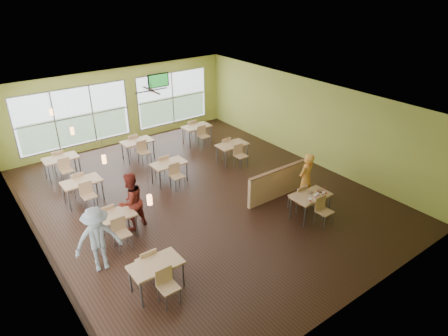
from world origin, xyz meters
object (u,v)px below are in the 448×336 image
(man_plaid, at_px, (306,179))
(food_basket, at_px, (320,191))
(main_table, at_px, (311,199))
(half_wall_divider, at_px, (277,183))

(man_plaid, xyz_separation_m, food_basket, (-0.06, -0.66, -0.10))
(main_table, xyz_separation_m, man_plaid, (0.43, 0.64, 0.24))
(main_table, bearing_deg, half_wall_divider, 90.00)
(main_table, height_order, man_plaid, man_plaid)
(half_wall_divider, relative_size, food_basket, 11.29)
(man_plaid, bearing_deg, half_wall_divider, -73.12)
(man_plaid, distance_m, food_basket, 0.67)
(half_wall_divider, xyz_separation_m, food_basket, (0.38, -1.47, 0.25))
(food_basket, bearing_deg, man_plaid, 85.00)
(half_wall_divider, height_order, man_plaid, man_plaid)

